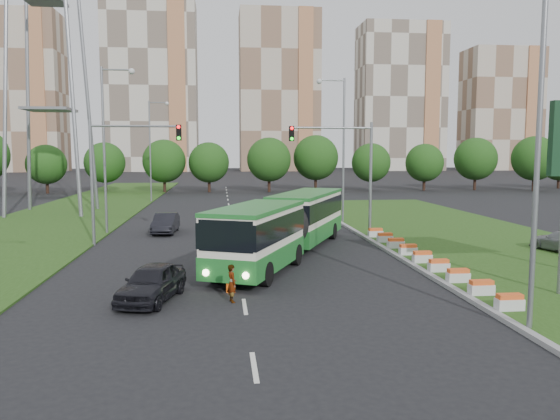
{
  "coord_description": "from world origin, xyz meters",
  "views": [
    {
      "loc": [
        -3.87,
        -26.64,
        5.96
      ],
      "look_at": [
        -0.45,
        4.8,
        2.6
      ],
      "focal_mm": 35.0,
      "sensor_mm": 36.0,
      "label": 1
    }
  ],
  "objects": [
    {
      "name": "ground",
      "position": [
        0.0,
        0.0,
        0.0
      ],
      "size": [
        360.0,
        360.0,
        0.0
      ],
      "primitive_type": "plane",
      "color": "black",
      "rests_on": "ground"
    },
    {
      "name": "midrise_east",
      "position": [
        90.0,
        150.0,
        20.0
      ],
      "size": [
        24.0,
        14.0,
        40.0
      ],
      "primitive_type": "cube",
      "color": "#BBAC96",
      "rests_on": "ground"
    },
    {
      "name": "apartment_tower_east",
      "position": [
        55.0,
        150.0,
        23.5
      ],
      "size": [
        27.0,
        15.0,
        47.0
      ],
      "primitive_type": "cube",
      "color": "beige",
      "rests_on": "ground"
    },
    {
      "name": "left_verge",
      "position": [
        -18.0,
        25.0,
        0.05
      ],
      "size": [
        12.0,
        110.0,
        0.1
      ],
      "primitive_type": "cube",
      "color": "#244814",
      "rests_on": "ground"
    },
    {
      "name": "apartment_tower_west",
      "position": [
        -65.0,
        150.0,
        24.0
      ],
      "size": [
        26.0,
        15.0,
        48.0
      ],
      "primitive_type": "cube",
      "color": "#BBAC96",
      "rests_on": "ground"
    },
    {
      "name": "grass_median",
      "position": [
        13.0,
        8.0,
        0.07
      ],
      "size": [
        14.0,
        60.0,
        0.15
      ],
      "primitive_type": "cube",
      "color": "#244814",
      "rests_on": "ground"
    },
    {
      "name": "street_lamps",
      "position": [
        -3.0,
        10.0,
        6.0
      ],
      "size": [
        36.0,
        60.0,
        12.0
      ],
      "primitive_type": null,
      "color": "gray",
      "rests_on": "ground"
    },
    {
      "name": "car_left_far",
      "position": [
        -7.96,
        14.02,
        0.73
      ],
      "size": [
        1.78,
        4.52,
        1.46
      ],
      "primitive_type": "imported",
      "rotation": [
        0.0,
        0.0,
        -0.05
      ],
      "color": "black",
      "rests_on": "ground"
    },
    {
      "name": "apartment_tower_cwest",
      "position": [
        -25.0,
        150.0,
        26.0
      ],
      "size": [
        28.0,
        15.0,
        52.0
      ],
      "primitive_type": "cube",
      "color": "beige",
      "rests_on": "ground"
    },
    {
      "name": "traffic_mast_median",
      "position": [
        4.78,
        10.0,
        5.35
      ],
      "size": [
        5.76,
        0.32,
        8.0
      ],
      "color": "gray",
      "rests_on": "ground"
    },
    {
      "name": "articulated_bus",
      "position": [
        -0.42,
        4.35,
        1.79
      ],
      "size": [
        2.77,
        17.79,
        2.93
      ],
      "rotation": [
        0.0,
        0.0,
        -0.42
      ],
      "color": "silver",
      "rests_on": "ground"
    },
    {
      "name": "tree_line",
      "position": [
        10.0,
        55.0,
        4.5
      ],
      "size": [
        120.0,
        8.0,
        9.0
      ],
      "primitive_type": null,
      "color": "#164412",
      "rests_on": "ground"
    },
    {
      "name": "flower_planters",
      "position": [
        6.7,
        0.8,
        0.45
      ],
      "size": [
        1.1,
        18.1,
        0.6
      ],
      "primitive_type": null,
      "color": "silver",
      "rests_on": "grass_median"
    },
    {
      "name": "apartment_tower_ceast",
      "position": [
        15.0,
        150.0,
        25.0
      ],
      "size": [
        25.0,
        15.0,
        50.0
      ],
      "primitive_type": "cube",
      "color": "#BBAC96",
      "rests_on": "ground"
    },
    {
      "name": "traffic_mast_left",
      "position": [
        -10.38,
        9.0,
        5.35
      ],
      "size": [
        5.76,
        0.32,
        8.0
      ],
      "color": "gray",
      "rests_on": "ground"
    },
    {
      "name": "lane_markings",
      "position": [
        -3.0,
        20.0,
        0.0
      ],
      "size": [
        0.2,
        100.0,
        0.01
      ],
      "primitive_type": null,
      "color": "silver",
      "rests_on": "ground"
    },
    {
      "name": "shopping_trolley",
      "position": [
        -3.51,
        -3.7,
        0.32
      ],
      "size": [
        0.38,
        0.4,
        0.64
      ],
      "rotation": [
        0.0,
        0.0,
        0.08
      ],
      "color": "#DE4E0B",
      "rests_on": "ground"
    },
    {
      "name": "car_left_near",
      "position": [
        -6.67,
        -4.74,
        0.75
      ],
      "size": [
        2.81,
        4.69,
        1.49
      ],
      "primitive_type": "imported",
      "rotation": [
        0.0,
        0.0,
        -0.25
      ],
      "color": "black",
      "rests_on": "ground"
    },
    {
      "name": "median_kerb",
      "position": [
        6.05,
        8.0,
        0.09
      ],
      "size": [
        0.3,
        60.0,
        0.18
      ],
      "primitive_type": "cube",
      "color": "gray",
      "rests_on": "ground"
    },
    {
      "name": "pedestrian",
      "position": [
        -3.47,
        -5.29,
        0.76
      ],
      "size": [
        0.51,
        0.64,
        1.53
      ],
      "primitive_type": "imported",
      "rotation": [
        0.0,
        0.0,
        1.87
      ],
      "color": "gray",
      "rests_on": "ground"
    }
  ]
}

